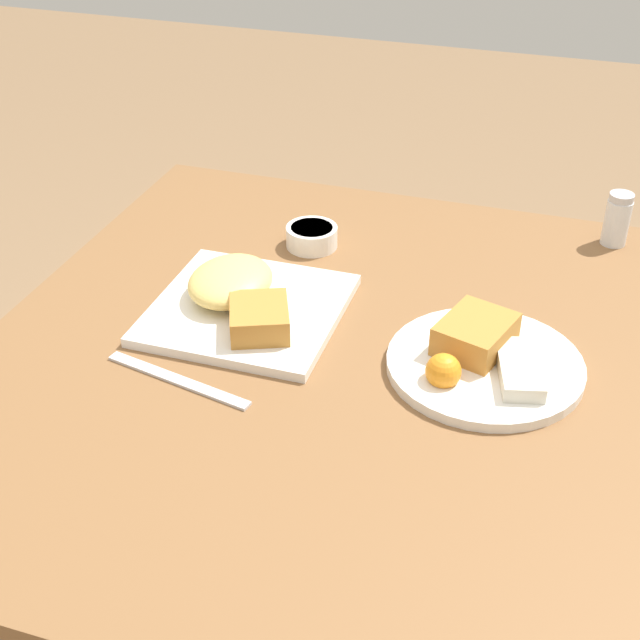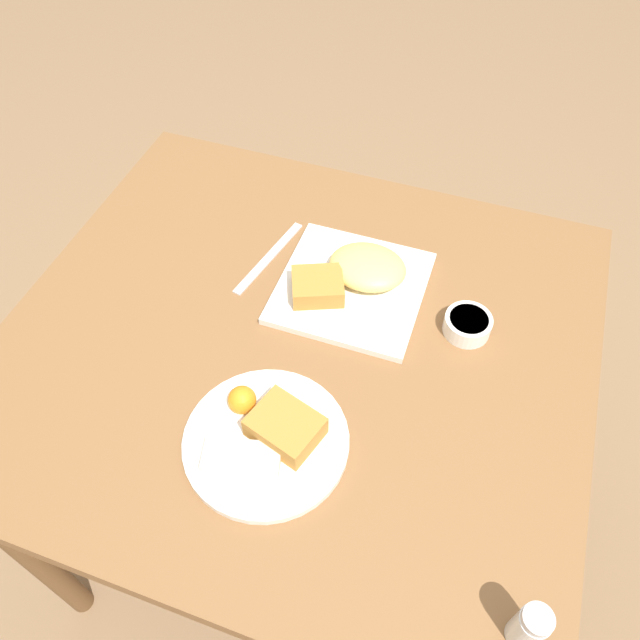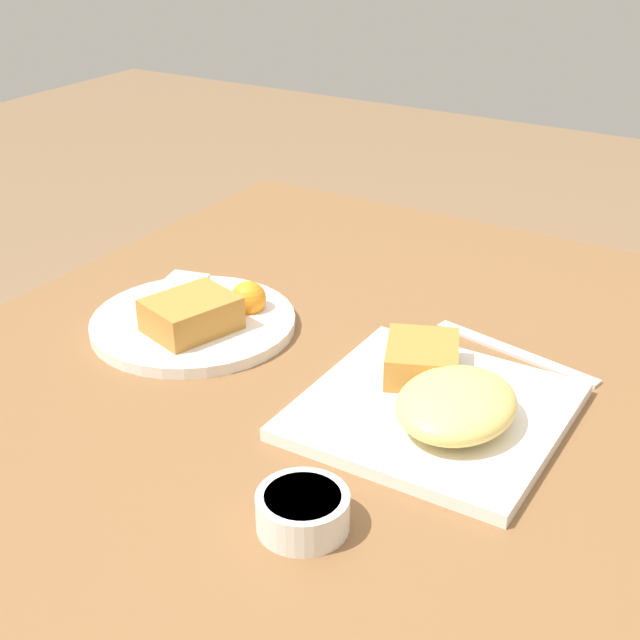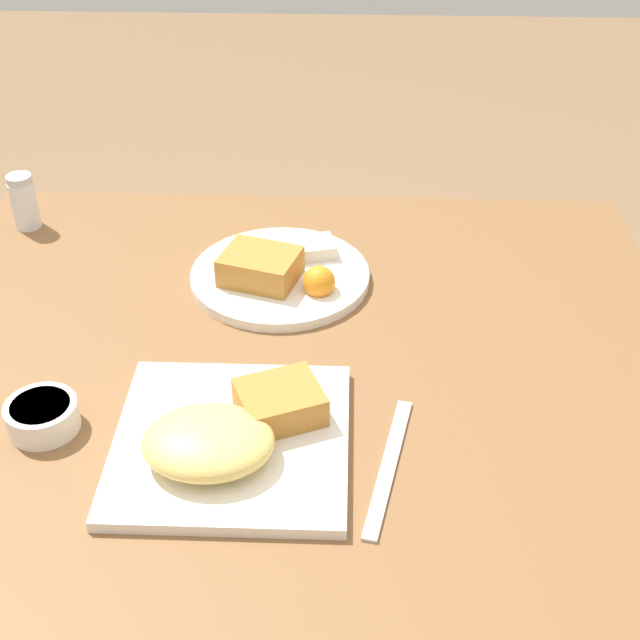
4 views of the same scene
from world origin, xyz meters
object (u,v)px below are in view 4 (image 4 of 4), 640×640
(plate_oval_far, at_px, (279,272))
(sauce_ramekin, at_px, (42,415))
(salt_shaker, at_px, (24,205))
(butter_knife, at_px, (389,466))
(plate_square_near, at_px, (229,436))

(plate_oval_far, bearing_deg, sauce_ramekin, -128.13)
(salt_shaker, bearing_deg, butter_knife, -42.75)
(plate_oval_far, height_order, salt_shaker, salt_shaker)
(plate_square_near, relative_size, salt_shaker, 2.98)
(butter_knife, bearing_deg, sauce_ramekin, 94.76)
(plate_square_near, xyz_separation_m, salt_shaker, (-0.37, 0.48, 0.02))
(plate_square_near, distance_m, salt_shaker, 0.60)
(sauce_ramekin, distance_m, butter_knife, 0.38)
(plate_oval_far, bearing_deg, butter_knife, -68.16)
(salt_shaker, relative_size, butter_knife, 0.41)
(sauce_ramekin, height_order, salt_shaker, salt_shaker)
(plate_oval_far, height_order, butter_knife, plate_oval_far)
(salt_shaker, distance_m, butter_knife, 0.73)
(sauce_ramekin, distance_m, salt_shaker, 0.47)
(plate_oval_far, bearing_deg, plate_square_near, -94.83)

